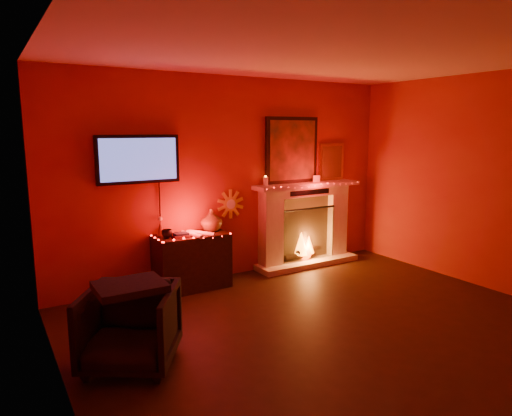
# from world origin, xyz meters

# --- Properties ---
(room) EXTENTS (5.00, 5.00, 5.00)m
(room) POSITION_xyz_m (0.00, 0.00, 1.35)
(room) COLOR black
(room) RESTS_ON ground
(floor) EXTENTS (5.00, 5.00, 0.00)m
(floor) POSITION_xyz_m (0.00, 0.00, 0.00)
(floor) COLOR black
(floor) RESTS_ON ground
(fireplace) EXTENTS (1.72, 0.40, 2.18)m
(fireplace) POSITION_xyz_m (1.14, 2.39, 0.72)
(fireplace) COLOR beige
(fireplace) RESTS_ON floor
(tv) EXTENTS (1.00, 0.07, 1.24)m
(tv) POSITION_xyz_m (-1.30, 2.45, 1.65)
(tv) COLOR black
(tv) RESTS_ON room
(sunburst_clock) EXTENTS (0.40, 0.03, 0.40)m
(sunburst_clock) POSITION_xyz_m (-0.05, 2.48, 1.00)
(sunburst_clock) COLOR yellow
(sunburst_clock) RESTS_ON room
(console_table) EXTENTS (0.92, 0.53, 0.99)m
(console_table) POSITION_xyz_m (-0.71, 2.26, 0.40)
(console_table) COLOR black
(console_table) RESTS_ON floor
(armchair) EXTENTS (1.03, 1.04, 0.69)m
(armchair) POSITION_xyz_m (-1.95, 0.73, 0.35)
(armchair) COLOR black
(armchair) RESTS_ON floor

